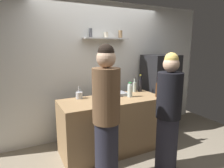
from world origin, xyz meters
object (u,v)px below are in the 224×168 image
object	(u,v)px
wine_bottle_amber_glass	(158,89)
person_blonde	(168,114)
baking_pan	(116,94)
wine_bottle_dark_glass	(140,85)
utensil_holder	(79,95)
water_bottle_plastic	(130,90)
wine_bottle_pale_glass	(134,86)
person_brown_jacket	(106,118)
refrigerator	(159,93)
wine_bottle_green_glass	(101,94)

from	to	relation	value
wine_bottle_amber_glass	person_blonde	size ratio (longest dim) A/B	0.20
baking_pan	wine_bottle_dark_glass	xyz separation A→B (m)	(0.55, 0.08, 0.10)
utensil_holder	water_bottle_plastic	xyz separation A→B (m)	(0.81, -0.28, 0.06)
wine_bottle_pale_glass	person_brown_jacket	size ratio (longest dim) A/B	0.16
utensil_holder	person_brown_jacket	distance (m)	0.98
utensil_holder	wine_bottle_pale_glass	xyz separation A→B (m)	(1.08, -0.00, 0.05)
wine_bottle_dark_glass	utensil_holder	bearing A→B (deg)	178.91
wine_bottle_dark_glass	wine_bottle_pale_glass	distance (m)	0.12
refrigerator	person_blonde	world-z (taller)	person_blonde
wine_bottle_dark_glass	person_brown_jacket	size ratio (longest dim) A/B	0.18
wine_bottle_pale_glass	wine_bottle_green_glass	bearing A→B (deg)	-160.77
wine_bottle_dark_glass	wine_bottle_green_glass	bearing A→B (deg)	-164.11
wine_bottle_pale_glass	person_blonde	distance (m)	1.11
wine_bottle_amber_glass	water_bottle_plastic	world-z (taller)	wine_bottle_amber_glass
person_brown_jacket	baking_pan	bearing A→B (deg)	-27.78
refrigerator	wine_bottle_pale_glass	bearing A→B (deg)	-171.50
baking_pan	wine_bottle_amber_glass	world-z (taller)	wine_bottle_amber_glass
baking_pan	person_blonde	world-z (taller)	person_blonde
wine_bottle_amber_glass	wine_bottle_dark_glass	world-z (taller)	wine_bottle_amber_glass
utensil_holder	water_bottle_plastic	bearing A→B (deg)	-19.04
wine_bottle_dark_glass	water_bottle_plastic	size ratio (longest dim) A/B	1.27
wine_bottle_dark_glass	person_brown_jacket	xyz separation A→B (m)	(-1.15, -0.95, -0.13)
refrigerator	baking_pan	world-z (taller)	refrigerator
refrigerator	baking_pan	distance (m)	1.16
utensil_holder	wine_bottle_pale_glass	bearing A→B (deg)	-0.23
wine_bottle_dark_glass	wine_bottle_green_glass	distance (m)	0.96
baking_pan	person_brown_jacket	distance (m)	1.06
wine_bottle_dark_glass	water_bottle_plastic	xyz separation A→B (m)	(-0.39, -0.26, -0.01)
wine_bottle_green_glass	person_brown_jacket	distance (m)	0.73
refrigerator	wine_bottle_dark_glass	size ratio (longest dim) A/B	4.89
wine_bottle_amber_glass	person_brown_jacket	bearing A→B (deg)	-157.72
water_bottle_plastic	person_brown_jacket	xyz separation A→B (m)	(-0.77, -0.69, -0.12)
refrigerator	wine_bottle_dark_glass	xyz separation A→B (m)	(-0.58, -0.12, 0.24)
wine_bottle_dark_glass	person_brown_jacket	distance (m)	1.50
baking_pan	wine_bottle_green_glass	distance (m)	0.42
wine_bottle_dark_glass	person_brown_jacket	world-z (taller)	person_brown_jacket
refrigerator	baking_pan	size ratio (longest dim) A/B	4.66
wine_bottle_green_glass	person_brown_jacket	world-z (taller)	person_brown_jacket
utensil_holder	refrigerator	bearing A→B (deg)	3.23
baking_pan	wine_bottle_pale_glass	xyz separation A→B (m)	(0.44, 0.09, 0.08)
wine_bottle_pale_glass	utensil_holder	bearing A→B (deg)	179.77
water_bottle_plastic	person_brown_jacket	distance (m)	1.04
refrigerator	utensil_holder	xyz separation A→B (m)	(-1.78, -0.10, 0.17)
utensil_holder	wine_bottle_green_glass	size ratio (longest dim) A/B	0.77
utensil_holder	person_brown_jacket	bearing A→B (deg)	-87.44
wine_bottle_dark_glass	wine_bottle_pale_glass	world-z (taller)	wine_bottle_dark_glass
wine_bottle_amber_glass	person_brown_jacket	size ratio (longest dim) A/B	0.19
wine_bottle_amber_glass	wine_bottle_green_glass	bearing A→B (deg)	168.32
wine_bottle_pale_glass	person_blonde	world-z (taller)	person_blonde
refrigerator	person_blonde	bearing A→B (deg)	-125.56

